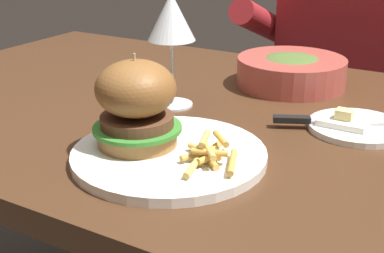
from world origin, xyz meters
The scene contains 10 objects.
dining_table centered at (0.00, 0.00, 0.65)m, with size 1.40×0.82×0.74m.
main_plate centered at (0.03, -0.21, 0.75)m, with size 0.28×0.28×0.01m, color white.
burger_sandwich centered at (-0.03, -0.21, 0.82)m, with size 0.13×0.13×0.13m.
fries_pile centered at (0.09, -0.21, 0.77)m, with size 0.09×0.12×0.03m.
wine_glass centered at (-0.09, -0.01, 0.90)m, with size 0.08×0.08×0.20m.
bread_plate centered at (0.23, 0.04, 0.74)m, with size 0.16×0.16×0.01m, color white.
table_knife centered at (0.18, 0.02, 0.75)m, with size 0.20×0.10×0.01m.
butter_dish centered at (0.21, 0.02, 0.75)m, with size 0.08×0.05×0.04m.
soup_bowl centered at (0.05, 0.21, 0.77)m, with size 0.22×0.22×0.06m.
diner_person centered at (0.04, 0.68, 0.56)m, with size 0.51×0.36×1.18m.
Camera 1 is at (0.40, -0.79, 1.06)m, focal length 50.00 mm.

